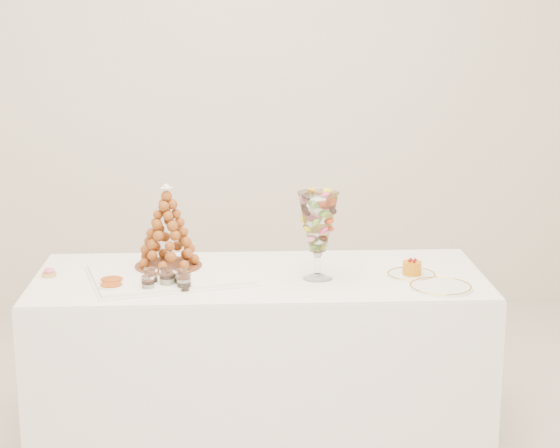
{
  "coord_description": "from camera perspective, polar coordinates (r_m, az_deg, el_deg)",
  "views": [
    {
      "loc": [
        -0.14,
        -3.15,
        1.74
      ],
      "look_at": [
        0.12,
        0.22,
        0.93
      ],
      "focal_mm": 60.0,
      "sensor_mm": 36.0,
      "label": 1
    }
  ],
  "objects": [
    {
      "name": "spare_plate",
      "position": [
        3.59,
        9.76,
        -3.82
      ],
      "size": [
        0.24,
        0.24,
        0.01
      ],
      "primitive_type": "cylinder",
      "color": "white",
      "rests_on": "buffet_table"
    },
    {
      "name": "verrine_d",
      "position": [
        3.52,
        -8.05,
        -3.66
      ],
      "size": [
        0.06,
        0.06,
        0.06
      ],
      "primitive_type": "cylinder",
      "rotation": [
        0.0,
        0.0,
        -0.33
      ],
      "color": "white",
      "rests_on": "buffet_table"
    },
    {
      "name": "cake_plate",
      "position": [
        3.73,
        8.0,
        -3.09
      ],
      "size": [
        0.19,
        0.19,
        0.01
      ],
      "primitive_type": "cylinder",
      "color": "white",
      "rests_on": "buffet_table"
    },
    {
      "name": "pink_tart",
      "position": [
        3.79,
        -13.89,
        -2.9
      ],
      "size": [
        0.06,
        0.06,
        0.04
      ],
      "color": "tan",
      "rests_on": "buffet_table"
    },
    {
      "name": "ramekin_back",
      "position": [
        3.61,
        -10.21,
        -3.58
      ],
      "size": [
        0.09,
        0.09,
        0.03
      ],
      "primitive_type": "cylinder",
      "color": "white",
      "rests_on": "buffet_table"
    },
    {
      "name": "croquembouche",
      "position": [
        3.74,
        -6.88,
        -0.17
      ],
      "size": [
        0.27,
        0.27,
        0.34
      ],
      "rotation": [
        0.0,
        0.0,
        0.07
      ],
      "color": "brown",
      "rests_on": "lace_tray"
    },
    {
      "name": "verrine_e",
      "position": [
        3.51,
        -5.88,
        -3.56
      ],
      "size": [
        0.07,
        0.07,
        0.07
      ],
      "primitive_type": "cylinder",
      "rotation": [
        0.0,
        0.0,
        -0.34
      ],
      "color": "white",
      "rests_on": "buffet_table"
    },
    {
      "name": "verrine_c",
      "position": [
        3.56,
        -6.04,
        -3.32
      ],
      "size": [
        0.05,
        0.05,
        0.07
      ],
      "primitive_type": "cylinder",
      "rotation": [
        0.0,
        0.0,
        0.03
      ],
      "color": "white",
      "rests_on": "buffet_table"
    },
    {
      "name": "lace_tray",
      "position": [
        3.7,
        -6.75,
        -3.08
      ],
      "size": [
        0.67,
        0.57,
        0.02
      ],
      "primitive_type": "cube",
      "rotation": [
        0.0,
        0.0,
        0.24
      ],
      "color": "white",
      "rests_on": "buffet_table"
    },
    {
      "name": "buffet_table",
      "position": [
        3.82,
        -1.22,
        -8.01
      ],
      "size": [
        1.8,
        0.76,
        0.68
      ],
      "rotation": [
        0.0,
        0.0,
        -0.03
      ],
      "color": "white",
      "rests_on": "ground"
    },
    {
      "name": "verrine_b",
      "position": [
        3.55,
        -6.9,
        -3.34
      ],
      "size": [
        0.06,
        0.06,
        0.08
      ],
      "primitive_type": "cylinder",
      "rotation": [
        0.0,
        0.0,
        0.03
      ],
      "color": "white",
      "rests_on": "buffet_table"
    },
    {
      "name": "ramekin_front",
      "position": [
        3.55,
        -10.24,
        -3.9
      ],
      "size": [
        0.09,
        0.09,
        0.03
      ],
      "primitive_type": "cylinder",
      "color": "white",
      "rests_on": "buffet_table"
    },
    {
      "name": "mousse_cake",
      "position": [
        3.71,
        8.05,
        -2.66
      ],
      "size": [
        0.07,
        0.07,
        0.07
      ],
      "color": "#C47409",
      "rests_on": "cake_plate"
    },
    {
      "name": "macaron_vase",
      "position": [
        3.61,
        2.33,
        0.07
      ],
      "size": [
        0.16,
        0.16,
        0.34
      ],
      "color": "white",
      "rests_on": "buffet_table"
    },
    {
      "name": "verrine_a",
      "position": [
        3.59,
        -7.88,
        -3.24
      ],
      "size": [
        0.06,
        0.06,
        0.07
      ],
      "primitive_type": "cylinder",
      "rotation": [
        0.0,
        0.0,
        -0.19
      ],
      "color": "white",
      "rests_on": "buffet_table"
    }
  ]
}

